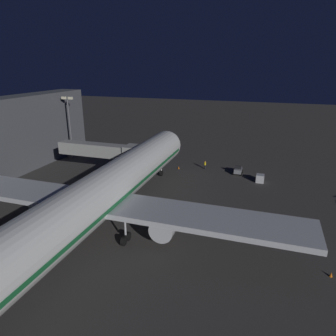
{
  "coord_description": "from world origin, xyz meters",
  "views": [
    {
      "loc": [
        -20.63,
        40.82,
        22.4
      ],
      "look_at": [
        -3.0,
        -12.0,
        3.5
      ],
      "focal_mm": 32.85,
      "sensor_mm": 36.0,
      "label": 1
    }
  ],
  "objects_px": {
    "pushback_tug": "(238,170)",
    "baggage_container_mid_row": "(260,178)",
    "airliner_at_gate": "(92,201)",
    "jet_bridge": "(106,151)",
    "ground_crew_by_belt_loader": "(205,165)",
    "traffic_cone_wingtip_svc_side": "(331,275)",
    "traffic_cone_nose_port": "(179,168)",
    "traffic_cone_nose_starboard": "(160,166)",
    "apron_floodlight_mast": "(70,123)"
  },
  "relations": [
    {
      "from": "traffic_cone_nose_starboard",
      "to": "jet_bridge",
      "type": "bearing_deg",
      "value": 52.48
    },
    {
      "from": "airliner_at_gate",
      "to": "traffic_cone_nose_starboard",
      "type": "distance_m",
      "value": 32.33
    },
    {
      "from": "pushback_tug",
      "to": "traffic_cone_nose_starboard",
      "type": "bearing_deg",
      "value": 2.74
    },
    {
      "from": "airliner_at_gate",
      "to": "jet_bridge",
      "type": "xyz_separation_m",
      "value": [
        10.02,
        -21.61,
        0.11
      ]
    },
    {
      "from": "baggage_container_mid_row",
      "to": "traffic_cone_wingtip_svc_side",
      "type": "bearing_deg",
      "value": 107.95
    },
    {
      "from": "baggage_container_mid_row",
      "to": "traffic_cone_nose_port",
      "type": "xyz_separation_m",
      "value": [
        17.72,
        -2.75,
        -0.52
      ]
    },
    {
      "from": "airliner_at_gate",
      "to": "baggage_container_mid_row",
      "type": "height_order",
      "value": "airliner_at_gate"
    },
    {
      "from": "ground_crew_by_belt_loader",
      "to": "traffic_cone_wingtip_svc_side",
      "type": "bearing_deg",
      "value": 123.29
    },
    {
      "from": "jet_bridge",
      "to": "pushback_tug",
      "type": "bearing_deg",
      "value": -156.41
    },
    {
      "from": "traffic_cone_wingtip_svc_side",
      "to": "traffic_cone_nose_port",
      "type": "bearing_deg",
      "value": -48.57
    },
    {
      "from": "jet_bridge",
      "to": "ground_crew_by_belt_loader",
      "type": "relative_size",
      "value": 9.76
    },
    {
      "from": "traffic_cone_nose_port",
      "to": "pushback_tug",
      "type": "bearing_deg",
      "value": -176.34
    },
    {
      "from": "jet_bridge",
      "to": "traffic_cone_nose_starboard",
      "type": "xyz_separation_m",
      "value": [
        -7.82,
        -10.19,
        -5.54
      ]
    },
    {
      "from": "jet_bridge",
      "to": "traffic_cone_nose_port",
      "type": "bearing_deg",
      "value": -140.19
    },
    {
      "from": "traffic_cone_nose_starboard",
      "to": "traffic_cone_nose_port",
      "type": "bearing_deg",
      "value": 180.0
    },
    {
      "from": "airliner_at_gate",
      "to": "apron_floodlight_mast",
      "type": "xyz_separation_m",
      "value": [
        25.5,
        -31.68,
        3.22
      ]
    },
    {
      "from": "pushback_tug",
      "to": "traffic_cone_nose_port",
      "type": "relative_size",
      "value": 4.88
    },
    {
      "from": "airliner_at_gate",
      "to": "baggage_container_mid_row",
      "type": "distance_m",
      "value": 35.56
    },
    {
      "from": "jet_bridge",
      "to": "traffic_cone_wingtip_svc_side",
      "type": "height_order",
      "value": "jet_bridge"
    },
    {
      "from": "ground_crew_by_belt_loader",
      "to": "jet_bridge",
      "type": "bearing_deg",
      "value": 33.93
    },
    {
      "from": "pushback_tug",
      "to": "traffic_cone_nose_starboard",
      "type": "height_order",
      "value": "pushback_tug"
    },
    {
      "from": "traffic_cone_nose_port",
      "to": "traffic_cone_wingtip_svc_side",
      "type": "height_order",
      "value": "same"
    },
    {
      "from": "pushback_tug",
      "to": "ground_crew_by_belt_loader",
      "type": "relative_size",
      "value": 1.44
    },
    {
      "from": "apron_floodlight_mast",
      "to": "traffic_cone_nose_starboard",
      "type": "bearing_deg",
      "value": -179.7
    },
    {
      "from": "jet_bridge",
      "to": "pushback_tug",
      "type": "relative_size",
      "value": 6.78
    },
    {
      "from": "apron_floodlight_mast",
      "to": "traffic_cone_nose_port",
      "type": "xyz_separation_m",
      "value": [
        -27.7,
        -0.12,
        -8.65
      ]
    },
    {
      "from": "airliner_at_gate",
      "to": "traffic_cone_nose_port",
      "type": "height_order",
      "value": "airliner_at_gate"
    },
    {
      "from": "jet_bridge",
      "to": "ground_crew_by_belt_loader",
      "type": "distance_m",
      "value": 22.03
    },
    {
      "from": "ground_crew_by_belt_loader",
      "to": "traffic_cone_nose_port",
      "type": "relative_size",
      "value": 3.39
    },
    {
      "from": "traffic_cone_nose_starboard",
      "to": "baggage_container_mid_row",
      "type": "bearing_deg",
      "value": 172.91
    },
    {
      "from": "airliner_at_gate",
      "to": "traffic_cone_wingtip_svc_side",
      "type": "xyz_separation_m",
      "value": [
        -28.8,
        -1.66,
        -5.42
      ]
    },
    {
      "from": "traffic_cone_nose_port",
      "to": "traffic_cone_nose_starboard",
      "type": "distance_m",
      "value": 4.4
    },
    {
      "from": "pushback_tug",
      "to": "traffic_cone_nose_port",
      "type": "bearing_deg",
      "value": 3.66
    },
    {
      "from": "airliner_at_gate",
      "to": "apron_floodlight_mast",
      "type": "distance_m",
      "value": 40.79
    },
    {
      "from": "pushback_tug",
      "to": "traffic_cone_wingtip_svc_side",
      "type": "distance_m",
      "value": 33.82
    },
    {
      "from": "jet_bridge",
      "to": "traffic_cone_nose_port",
      "type": "distance_m",
      "value": 16.85
    },
    {
      "from": "traffic_cone_nose_starboard",
      "to": "traffic_cone_wingtip_svc_side",
      "type": "bearing_deg",
      "value": 135.8
    },
    {
      "from": "traffic_cone_nose_starboard",
      "to": "airliner_at_gate",
      "type": "bearing_deg",
      "value": 93.96
    },
    {
      "from": "pushback_tug",
      "to": "jet_bridge",
      "type": "bearing_deg",
      "value": 23.59
    },
    {
      "from": "jet_bridge",
      "to": "baggage_container_mid_row",
      "type": "height_order",
      "value": "jet_bridge"
    },
    {
      "from": "apron_floodlight_mast",
      "to": "traffic_cone_nose_port",
      "type": "bearing_deg",
      "value": -179.75
    },
    {
      "from": "baggage_container_mid_row",
      "to": "traffic_cone_nose_starboard",
      "type": "height_order",
      "value": "baggage_container_mid_row"
    },
    {
      "from": "jet_bridge",
      "to": "traffic_cone_nose_starboard",
      "type": "bearing_deg",
      "value": -127.52
    },
    {
      "from": "ground_crew_by_belt_loader",
      "to": "traffic_cone_wingtip_svc_side",
      "type": "xyz_separation_m",
      "value": [
        -20.98,
        31.95,
        -0.75
      ]
    },
    {
      "from": "apron_floodlight_mast",
      "to": "ground_crew_by_belt_loader",
      "type": "distance_m",
      "value": 34.29
    },
    {
      "from": "traffic_cone_wingtip_svc_side",
      "to": "traffic_cone_nose_starboard",
      "type": "bearing_deg",
      "value": -44.2
    },
    {
      "from": "apron_floodlight_mast",
      "to": "ground_crew_by_belt_loader",
      "type": "height_order",
      "value": "apron_floodlight_mast"
    },
    {
      "from": "apron_floodlight_mast",
      "to": "baggage_container_mid_row",
      "type": "height_order",
      "value": "apron_floodlight_mast"
    },
    {
      "from": "pushback_tug",
      "to": "baggage_container_mid_row",
      "type": "xyz_separation_m",
      "value": [
        -4.71,
        3.58,
        0.01
      ]
    },
    {
      "from": "baggage_container_mid_row",
      "to": "apron_floodlight_mast",
      "type": "bearing_deg",
      "value": -3.32
    }
  ]
}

